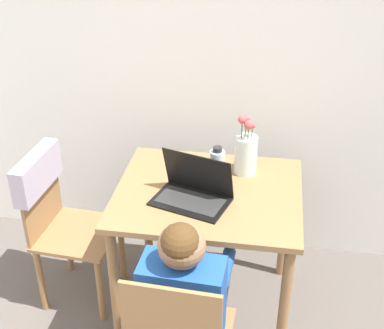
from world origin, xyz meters
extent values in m
cube|color=white|center=(0.00, 2.23, 1.25)|extent=(6.40, 0.05, 2.50)
cube|color=olive|center=(-0.12, 1.59, 0.74)|extent=(0.91, 0.77, 0.03)
cylinder|color=olive|center=(-0.53, 1.26, 0.36)|extent=(0.05, 0.05, 0.73)
cylinder|color=olive|center=(0.28, 1.26, 0.36)|extent=(0.05, 0.05, 0.73)
cylinder|color=olive|center=(-0.53, 1.93, 0.36)|extent=(0.05, 0.05, 0.73)
cylinder|color=olive|center=(0.28, 1.93, 0.36)|extent=(0.05, 0.05, 0.73)
cube|color=olive|center=(-0.82, 1.59, 0.42)|extent=(0.43, 0.43, 0.02)
cube|color=olive|center=(-1.01, 1.60, 0.65)|extent=(0.04, 0.38, 0.44)
cylinder|color=olive|center=(-0.66, 1.40, 0.21)|extent=(0.04, 0.04, 0.41)
cylinder|color=olive|center=(-0.64, 1.74, 0.21)|extent=(0.04, 0.04, 0.41)
cylinder|color=olive|center=(-1.00, 1.43, 0.21)|extent=(0.04, 0.04, 0.41)
cylinder|color=olive|center=(-0.98, 1.77, 0.21)|extent=(0.04, 0.04, 0.41)
cube|color=#ADA3B7|center=(-1.01, 1.60, 0.78)|extent=(0.11, 0.40, 0.20)
cube|color=#1E4C9E|center=(-0.14, 0.97, 0.62)|extent=(0.34, 0.20, 0.39)
sphere|color=#936B4C|center=(-0.14, 0.97, 0.91)|extent=(0.19, 0.19, 0.19)
sphere|color=#4C3319|center=(-0.14, 0.96, 0.93)|extent=(0.16, 0.16, 0.16)
cylinder|color=#4C4742|center=(-0.06, 1.11, 0.45)|extent=(0.10, 0.28, 0.09)
cylinder|color=#4C4742|center=(-0.21, 1.11, 0.45)|extent=(0.10, 0.28, 0.09)
cylinder|color=#4C4742|center=(-0.05, 1.25, 0.22)|extent=(0.07, 0.07, 0.43)
cylinder|color=#4C4742|center=(-0.20, 1.25, 0.22)|extent=(0.07, 0.07, 0.43)
cylinder|color=#1E4C9E|center=(0.01, 1.17, 0.64)|extent=(0.07, 0.24, 0.06)
cylinder|color=#1E4C9E|center=(-0.28, 1.19, 0.64)|extent=(0.07, 0.24, 0.06)
cube|color=black|center=(-0.19, 1.48, 0.76)|extent=(0.40, 0.32, 0.01)
cube|color=#2D2D2D|center=(-0.19, 1.48, 0.77)|extent=(0.34, 0.24, 0.00)
cube|color=black|center=(-0.17, 1.56, 0.88)|extent=(0.35, 0.16, 0.22)
cube|color=black|center=(-0.17, 1.57, 0.88)|extent=(0.32, 0.14, 0.19)
cylinder|color=silver|center=(0.04, 1.81, 0.86)|extent=(0.12, 0.12, 0.20)
cylinder|color=#3D7A38|center=(0.06, 1.82, 0.91)|extent=(0.01, 0.01, 0.22)
sphere|color=#CC4C4C|center=(0.06, 1.82, 1.02)|extent=(0.03, 0.03, 0.03)
cylinder|color=#3D7A38|center=(0.03, 1.83, 0.92)|extent=(0.01, 0.01, 0.25)
sphere|color=#CC4C4C|center=(0.03, 1.83, 1.05)|extent=(0.04, 0.04, 0.04)
cylinder|color=#3D7A38|center=(0.01, 1.80, 0.93)|extent=(0.01, 0.01, 0.26)
sphere|color=#CC4C4C|center=(0.01, 1.80, 1.06)|extent=(0.04, 0.04, 0.04)
cylinder|color=#3D7A38|center=(0.05, 1.78, 0.92)|extent=(0.01, 0.01, 0.24)
sphere|color=#CC4C4C|center=(0.05, 1.78, 1.04)|extent=(0.05, 0.05, 0.05)
cylinder|color=silver|center=(-0.09, 1.62, 0.86)|extent=(0.07, 0.07, 0.21)
cylinder|color=#262628|center=(-0.09, 1.62, 0.98)|extent=(0.04, 0.04, 0.02)
camera|label=1|loc=(0.15, -0.59, 2.18)|focal=50.00mm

